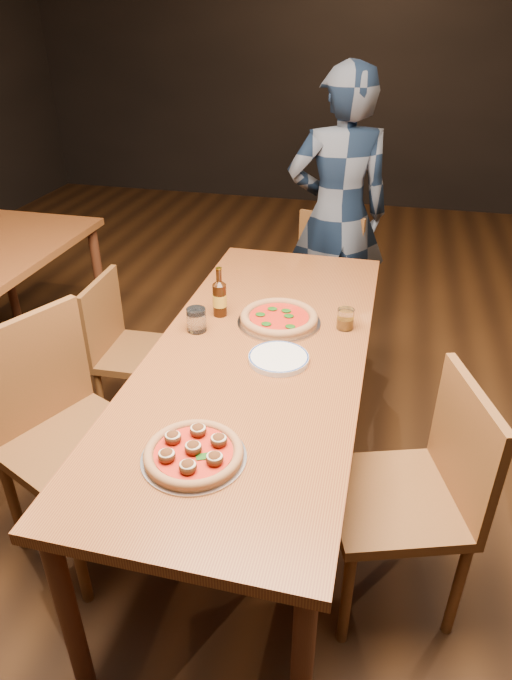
% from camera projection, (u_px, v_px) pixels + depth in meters
% --- Properties ---
extents(ground, '(9.00, 9.00, 0.00)m').
position_uv_depth(ground, '(259.00, 493.00, 2.54)').
color(ground, black).
extents(room_shell, '(9.00, 9.00, 9.00)m').
position_uv_depth(room_shell, '(260.00, 15.00, 1.60)').
color(room_shell, black).
rests_on(room_shell, ground).
extents(table_main, '(0.80, 2.00, 0.75)m').
position_uv_depth(table_main, '(259.00, 365.00, 2.19)').
color(table_main, maroon).
rests_on(table_main, ground).
extents(chair_main_nw, '(0.61, 0.61, 0.99)m').
position_uv_depth(chair_main_nw, '(78.00, 444.00, 2.07)').
color(chair_main_nw, brown).
rests_on(chair_main_nw, ground).
extents(chair_main_sw, '(0.40, 0.40, 0.82)m').
position_uv_depth(chair_main_sw, '(141.00, 353.00, 2.78)').
color(chair_main_sw, brown).
rests_on(chair_main_sw, ground).
extents(chair_main_e, '(0.55, 0.55, 0.93)m').
position_uv_depth(chair_main_e, '(395.00, 497.00, 1.89)').
color(chair_main_e, brown).
rests_on(chair_main_e, ground).
extents(chair_end, '(0.49, 0.49, 0.87)m').
position_uv_depth(chair_end, '(317.00, 288.00, 3.38)').
color(chair_end, brown).
rests_on(chair_end, ground).
extents(pizza_meatball, '(0.31, 0.31, 0.06)m').
position_uv_depth(pizza_meatball, '(194.00, 453.00, 1.63)').
color(pizza_meatball, '#B7B7BF').
rests_on(pizza_meatball, table_main).
extents(pizza_margherita, '(0.34, 0.34, 0.05)m').
position_uv_depth(pizza_margherita, '(279.00, 318.00, 2.33)').
color(pizza_margherita, '#B7B7BF').
rests_on(pizza_margherita, table_main).
extents(plate_stack, '(0.22, 0.22, 0.02)m').
position_uv_depth(plate_stack, '(279.00, 359.00, 2.08)').
color(plate_stack, white).
rests_on(plate_stack, table_main).
extents(beer_bottle, '(0.06, 0.06, 0.21)m').
position_uv_depth(beer_bottle, '(220.00, 299.00, 2.36)').
color(beer_bottle, black).
rests_on(beer_bottle, table_main).
extents(water_glass, '(0.08, 0.08, 0.10)m').
position_uv_depth(water_glass, '(196.00, 320.00, 2.26)').
color(water_glass, white).
rests_on(water_glass, table_main).
extents(amber_glass, '(0.07, 0.07, 0.09)m').
position_uv_depth(amber_glass, '(345.00, 319.00, 2.28)').
color(amber_glass, '#8E5310').
rests_on(amber_glass, table_main).
extents(diner, '(0.69, 0.56, 1.66)m').
position_uv_depth(diner, '(338.00, 216.00, 3.31)').
color(diner, black).
rests_on(diner, ground).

